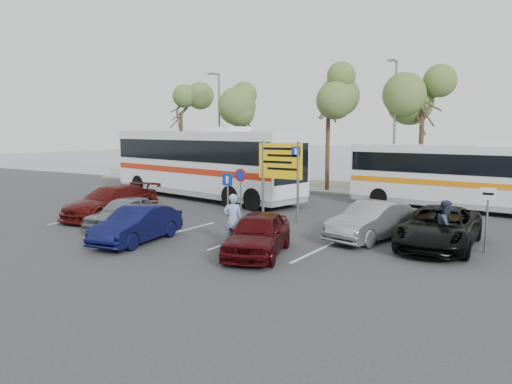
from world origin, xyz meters
The scene contains 25 objects.
ground centered at (0.00, 0.00, 0.00)m, with size 120.00×120.00×0.00m, color #303033.
kerb_strip centered at (0.00, 14.00, 0.07)m, with size 44.00×2.40×0.15m, color gray.
seawall centered at (0.00, 16.00, 0.30)m, with size 48.00×0.80×0.60m, color #AAA288.
sea centered at (0.00, 60.00, 0.01)m, with size 140.00×140.00×0.00m, color #3C4A60.
tree_far_left centered at (-14.00, 14.00, 6.33)m, with size 3.20×3.20×7.60m.
tree_left centered at (-8.00, 14.00, 6.00)m, with size 3.20×3.20×7.20m.
tree_mid centered at (-1.50, 14.00, 6.65)m, with size 3.20×3.20×8.00m.
tree_right centered at (4.50, 14.00, 6.17)m, with size 3.20×3.20×7.40m.
street_lamp_left centered at (-10.00, 13.52, 4.60)m, with size 0.45×1.15×8.01m.
street_lamp_right centered at (3.00, 13.52, 4.60)m, with size 0.45×1.15×8.01m.
direction_sign centered at (1.00, 3.20, 2.43)m, with size 2.20×0.12×3.60m.
sign_no_stop centered at (-0.60, 2.38, 1.58)m, with size 0.60×0.08×2.35m.
sign_parking centered at (-0.20, 0.79, 1.47)m, with size 0.50×0.07×2.25m.
sign_taxi centered at (9.80, 1.49, 1.42)m, with size 0.50×0.07×2.20m.
lane_markings centered at (-1.14, -1.00, 0.00)m, with size 12.02×4.20×0.01m, color silver, non-canonical shape.
coach_bus_left centered at (-6.50, 7.16, 1.98)m, with size 14.00×5.60×4.27m.
coach_bus_right centered at (7.50, 10.50, 1.64)m, with size 11.53×3.53×3.54m.
car_silver_a centered at (-3.60, -1.83, 0.66)m, with size 1.56×3.89×1.32m, color slate.
car_blue centered at (-1.20, -3.50, 0.66)m, with size 1.40×4.02×1.32m, color #0D1040.
car_maroon centered at (-6.00, -0.43, 0.75)m, with size 2.09×5.14×1.49m, color #520E0D.
car_red centered at (3.50, -2.72, 0.71)m, with size 1.67×4.15×1.41m, color #43090C.
suv_black centered at (8.30, 1.50, 0.71)m, with size 2.36×5.12×1.42m, color black.
car_silver_b centered at (5.90, 1.50, 0.71)m, with size 1.50×4.31×1.42m, color gray.
pedestrian_near centered at (2.00, -2.00, 0.92)m, with size 0.67×0.44×1.85m, color #8295BD.
pedestrian_far centered at (8.62, 1.00, 0.88)m, with size 0.85×0.67×1.76m, color #2D3444.
Camera 1 is at (11.95, -16.33, 4.08)m, focal length 35.00 mm.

